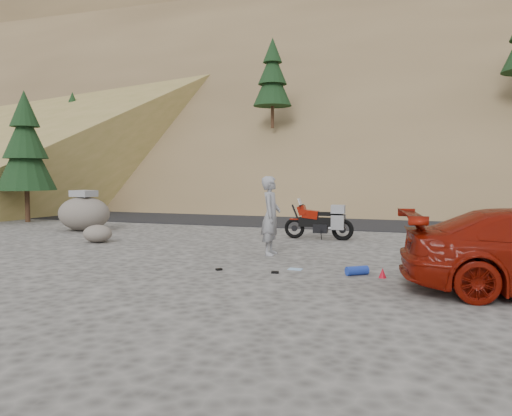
{
  "coord_description": "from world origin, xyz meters",
  "views": [
    {
      "loc": [
        3.53,
        -10.84,
        1.92
      ],
      "look_at": [
        -0.57,
        1.26,
        1.0
      ],
      "focal_mm": 35.0,
      "sensor_mm": 36.0,
      "label": 1
    }
  ],
  "objects": [
    {
      "name": "gear_glove_b",
      "position": [
        -0.26,
        -1.93,
        0.02
      ],
      "size": [
        0.14,
        0.14,
        0.04
      ],
      "primitive_type": "cube",
      "rotation": [
        0.0,
        0.0,
        0.88
      ],
      "color": "black",
      "rests_on": "ground"
    },
    {
      "name": "conifer_verge",
      "position": [
        -11.0,
        4.5,
        2.89
      ],
      "size": [
        2.2,
        2.2,
        5.04
      ],
      "color": "#372314",
      "rests_on": "ground"
    },
    {
      "name": "gear_blue_cloth",
      "position": [
        1.14,
        -1.37,
        0.01
      ],
      "size": [
        0.28,
        0.21,
        0.01
      ],
      "primitive_type": "cube",
      "rotation": [
        0.0,
        0.0,
        -0.03
      ],
      "color": "#8CB1D9",
      "rests_on": "ground"
    },
    {
      "name": "small_rock",
      "position": [
        -4.94,
        0.61,
        0.24
      ],
      "size": [
        1.02,
        0.98,
        0.48
      ],
      "rotation": [
        0.0,
        0.0,
        -0.41
      ],
      "color": "#615B53",
      "rests_on": "ground"
    },
    {
      "name": "hillside",
      "position": [
        -0.05,
        40.88,
        11.08
      ],
      "size": [
        120.0,
        73.0,
        46.72
      ],
      "color": "brown",
      "rests_on": "ground"
    },
    {
      "name": "boulder",
      "position": [
        -7.07,
        2.8,
        0.57
      ],
      "size": [
        2.14,
        2.0,
        1.3
      ],
      "rotation": [
        0.0,
        0.0,
        -0.38
      ],
      "color": "#615B53",
      "rests_on": "ground"
    },
    {
      "name": "man",
      "position": [
        0.16,
        0.16,
        0.0
      ],
      "size": [
        0.5,
        0.7,
        1.83
      ],
      "primitive_type": "imported",
      "rotation": [
        0.0,
        0.0,
        1.67
      ],
      "color": "gray",
      "rests_on": "ground"
    },
    {
      "name": "ground",
      "position": [
        0.0,
        0.0,
        0.0
      ],
      "size": [
        140.0,
        140.0,
        0.0
      ],
      "primitive_type": "plane",
      "color": "#474441",
      "rests_on": "ground"
    },
    {
      "name": "gear_funnel",
      "position": [
        2.83,
        -1.62,
        0.09
      ],
      "size": [
        0.16,
        0.16,
        0.18
      ],
      "primitive_type": "cone",
      "rotation": [
        0.0,
        0.0,
        -0.15
      ],
      "color": "red",
      "rests_on": "ground"
    },
    {
      "name": "motorcycle",
      "position": [
        0.76,
        3.17,
        0.51
      ],
      "size": [
        2.0,
        0.61,
        1.19
      ],
      "rotation": [
        0.0,
        0.0,
        0.03
      ],
      "color": "black",
      "rests_on": "ground"
    },
    {
      "name": "gear_blue_mat",
      "position": [
        2.36,
        -1.53,
        0.09
      ],
      "size": [
        0.44,
        0.39,
        0.17
      ],
      "primitive_type": "cylinder",
      "rotation": [
        0.0,
        1.57,
        0.64
      ],
      "color": "#1B35A3",
      "rests_on": "ground"
    },
    {
      "name": "road",
      "position": [
        0.0,
        9.0,
        0.0
      ],
      "size": [
        120.0,
        7.0,
        0.05
      ],
      "primitive_type": "cube",
      "color": "black",
      "rests_on": "ground"
    },
    {
      "name": "gear_glove_a",
      "position": [
        0.86,
        -1.86,
        0.02
      ],
      "size": [
        0.15,
        0.12,
        0.04
      ],
      "primitive_type": "cube",
      "rotation": [
        0.0,
        0.0,
        0.19
      ],
      "color": "black",
      "rests_on": "ground"
    }
  ]
}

